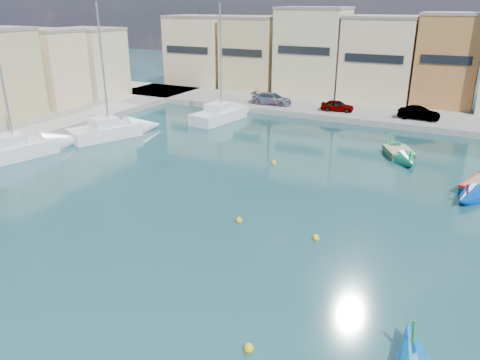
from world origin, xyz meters
The scene contains 8 objects.
ground centered at (0.00, 0.00, 0.00)m, with size 160.00×160.00×0.00m, color #123838.
north_quay centered at (0.00, 32.00, 0.30)m, with size 80.00×8.00×0.60m, color gray.
parked_cars centered at (-9.05, 30.50, 1.23)m, with size 19.80×2.10×1.30m.
luzzu_green centered at (0.37, 19.54, 0.23)m, with size 4.71×6.89×2.16m.
yacht_north centered at (-17.61, 25.02, 0.48)m, with size 3.85×9.41×12.20m.
yacht_midnorth centered at (-22.96, 14.69, 0.49)m, with size 5.73×9.01×12.31m.
yacht_mid centered at (-25.59, 7.13, 0.49)m, with size 4.85×10.29×12.55m.
mooring_buoys centered at (0.78, 5.45, 0.08)m, with size 20.41×24.17×0.36m.
Camera 1 is at (5.45, -17.09, 11.36)m, focal length 35.00 mm.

